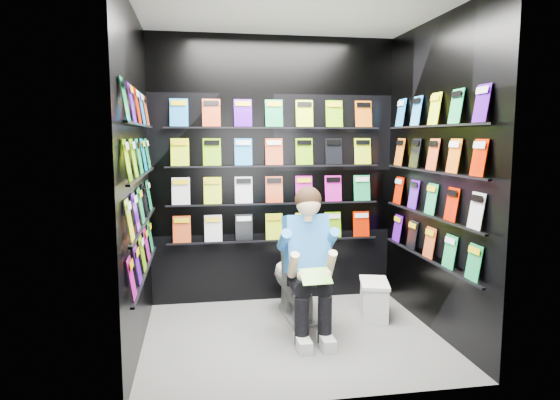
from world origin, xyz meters
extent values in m
plane|color=slate|center=(0.00, 0.00, 0.00)|extent=(2.40, 2.40, 0.00)
plane|color=white|center=(0.00, 0.00, 2.60)|extent=(2.40, 2.40, 0.00)
cube|color=black|center=(0.00, 1.00, 1.30)|extent=(2.40, 0.04, 2.60)
cube|color=black|center=(0.00, -1.00, 1.30)|extent=(2.40, 0.04, 2.60)
cube|color=black|center=(-1.20, 0.00, 1.30)|extent=(0.04, 2.00, 2.60)
cube|color=black|center=(1.20, 0.00, 1.30)|extent=(0.04, 2.00, 2.60)
imported|color=white|center=(0.13, 0.48, 0.37)|extent=(0.47, 0.78, 0.73)
cube|color=silver|center=(0.82, 0.34, 0.15)|extent=(0.32, 0.45, 0.30)
cube|color=silver|center=(0.82, 0.34, 0.32)|extent=(0.34, 0.47, 0.03)
cube|color=green|center=(0.13, -0.25, 0.58)|extent=(0.24, 0.15, 0.10)
camera|label=1|loc=(-0.76, -3.84, 1.63)|focal=32.00mm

